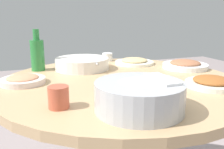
# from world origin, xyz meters

# --- Properties ---
(round_dining_table) EXTENTS (1.13, 1.13, 0.75)m
(round_dining_table) POSITION_xyz_m (0.00, 0.00, 0.57)
(round_dining_table) COLOR #99999E
(round_dining_table) RESTS_ON ground
(rice_bowl) EXTENTS (0.28, 0.28, 0.10)m
(rice_bowl) POSITION_xyz_m (-0.09, -0.37, 0.80)
(rice_bowl) COLOR #B2B5BA
(rice_bowl) RESTS_ON round_dining_table
(soup_bowl) EXTENTS (0.29, 0.32, 0.06)m
(soup_bowl) POSITION_xyz_m (-0.11, 0.29, 0.78)
(soup_bowl) COLOR white
(soup_bowl) RESTS_ON round_dining_table
(dish_stirfry) EXTENTS (0.22, 0.22, 0.04)m
(dish_stirfry) POSITION_xyz_m (0.31, -0.24, 0.77)
(dish_stirfry) COLOR silver
(dish_stirfry) RESTS_ON round_dining_table
(dish_shrimp) EXTENTS (0.19, 0.19, 0.04)m
(dish_shrimp) POSITION_xyz_m (-0.43, 0.09, 0.77)
(dish_shrimp) COLOR silver
(dish_shrimp) RESTS_ON round_dining_table
(dish_tofu_braise) EXTENTS (0.25, 0.25, 0.05)m
(dish_tofu_braise) POSITION_xyz_m (0.44, 0.10, 0.77)
(dish_tofu_braise) COLOR white
(dish_tofu_braise) RESTS_ON round_dining_table
(dish_noodles) EXTENTS (0.24, 0.24, 0.04)m
(dish_noodles) POSITION_xyz_m (0.23, 0.32, 0.77)
(dish_noodles) COLOR white
(dish_noodles) RESTS_ON round_dining_table
(green_bottle) EXTENTS (0.07, 0.07, 0.22)m
(green_bottle) POSITION_xyz_m (-0.34, 0.34, 0.84)
(green_bottle) COLOR #2C803B
(green_bottle) RESTS_ON round_dining_table
(tea_cup_near) EXTENTS (0.07, 0.07, 0.05)m
(tea_cup_near) POSITION_xyz_m (0.11, 0.47, 0.78)
(tea_cup_near) COLOR white
(tea_cup_near) RESTS_ON round_dining_table
(tea_cup_far) EXTENTS (0.07, 0.07, 0.07)m
(tea_cup_far) POSITION_xyz_m (-0.33, -0.26, 0.79)
(tea_cup_far) COLOR #C4563C
(tea_cup_far) RESTS_ON round_dining_table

